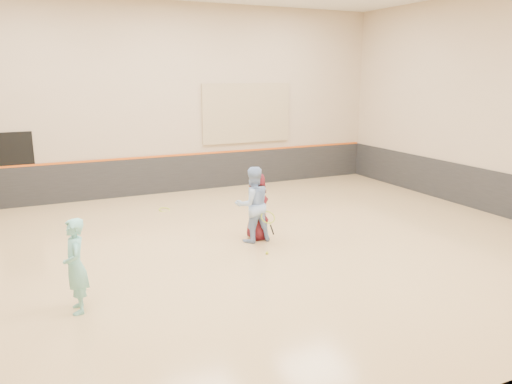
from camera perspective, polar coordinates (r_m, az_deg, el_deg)
name	(u,v)px	position (r m, az deg, el deg)	size (l,w,h in m)	color
room	(241,213)	(10.98, -1.74, -2.43)	(15.04, 12.04, 6.22)	tan
wainscot_back	(169,175)	(16.54, -9.97, 1.98)	(14.90, 0.04, 1.20)	#232326
wainscot_right	(483,190)	(15.49, 24.53, 0.20)	(0.04, 11.90, 1.20)	#232326
accent_stripe	(168,156)	(16.42, -10.04, 4.10)	(14.90, 0.03, 0.06)	#D85914
acoustic_panel	(247,113)	(17.20, -1.07, 9.00)	(3.20, 0.08, 2.00)	tan
doorway	(15,170)	(15.93, -25.86, 2.24)	(1.10, 0.05, 2.20)	black
girl	(75,266)	(8.61, -19.93, -7.94)	(0.57, 0.38, 1.57)	#7BD5D2
instructor	(253,204)	(11.44, -0.38, -1.43)	(0.86, 0.67, 1.76)	#99B9EC
young_man	(257,206)	(11.66, 0.11, -1.66)	(0.76, 0.50, 1.56)	maroon
held_racket	(268,217)	(11.29, 1.37, -2.91)	(0.56, 0.56, 0.53)	#A2B828
spare_racket	(164,207)	(14.48, -10.43, -1.75)	(0.72, 0.72, 0.17)	#A8C62B
ball_under_racket	(267,253)	(10.84, 1.27, -6.97)	(0.07, 0.07, 0.07)	#CDDB33
ball_in_hand	(261,201)	(11.58, 0.62, -0.99)	(0.07, 0.07, 0.07)	yellow
ball_beside_spare	(252,221)	(13.09, -0.49, -3.37)	(0.07, 0.07, 0.07)	yellow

